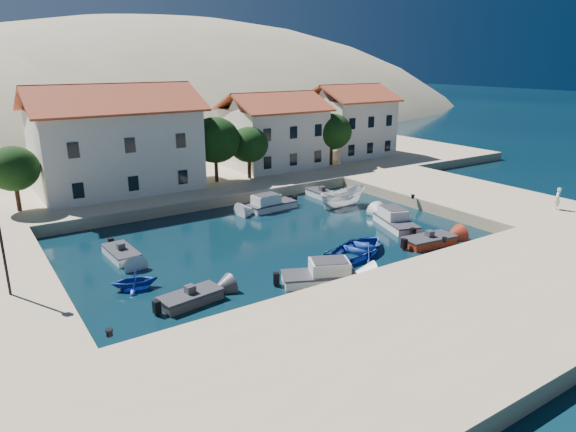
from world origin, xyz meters
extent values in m
plane|color=black|center=(0.00, 0.00, 0.00)|extent=(400.00, 400.00, 0.00)
cube|color=tan|center=(0.00, -6.00, 0.50)|extent=(52.00, 12.00, 1.00)
cube|color=tan|center=(20.50, 10.00, 0.50)|extent=(11.00, 20.00, 1.00)
cube|color=tan|center=(2.00, 38.00, 0.50)|extent=(80.00, 36.00, 1.00)
ellipsoid|color=tan|center=(-10.00, 110.00, -20.00)|extent=(198.00, 126.00, 72.00)
ellipsoid|color=tan|center=(35.00, 130.00, -25.00)|extent=(220.00, 176.00, 99.00)
cube|color=silver|center=(-6.00, 28.00, 4.75)|extent=(14.00, 9.00, 7.50)
pyramid|color=brown|center=(-6.00, 28.00, 9.60)|extent=(14.70, 9.45, 2.20)
cube|color=silver|center=(12.00, 29.00, 4.25)|extent=(10.00, 8.00, 6.50)
pyramid|color=brown|center=(12.00, 29.00, 8.40)|extent=(10.50, 8.40, 1.80)
cube|color=silver|center=(24.00, 30.00, 4.50)|extent=(9.00, 8.00, 7.00)
pyramid|color=brown|center=(24.00, 30.00, 8.90)|extent=(9.45, 8.40, 1.80)
cylinder|color=#382314|center=(-15.00, 25.00, 2.25)|extent=(0.36, 0.36, 2.50)
ellipsoid|color=black|center=(-15.00, 25.00, 4.50)|extent=(4.00, 4.00, 3.60)
cylinder|color=#382314|center=(3.00, 25.50, 2.50)|extent=(0.36, 0.36, 3.00)
ellipsoid|color=black|center=(3.00, 25.50, 5.20)|extent=(5.00, 5.00, 4.50)
cylinder|color=#382314|center=(6.50, 25.00, 2.25)|extent=(0.36, 0.36, 2.50)
ellipsoid|color=black|center=(6.50, 25.00, 4.50)|extent=(4.00, 4.00, 3.60)
cylinder|color=#382314|center=(18.00, 26.00, 2.38)|extent=(0.36, 0.36, 2.75)
ellipsoid|color=black|center=(18.00, 26.00, 4.85)|extent=(4.60, 4.60, 4.14)
cylinder|color=black|center=(-17.50, 8.00, 4.00)|extent=(0.14, 0.14, 6.00)
cylinder|color=black|center=(-14.30, 0.80, 1.15)|extent=(0.36, 0.36, 0.30)
cylinder|color=black|center=(8.00, 0.80, 1.15)|extent=(0.36, 0.36, 0.30)
cylinder|color=black|center=(14.70, 10.00, 1.15)|extent=(0.36, 0.36, 0.30)
cube|color=#37363C|center=(-9.22, 3.70, 0.25)|extent=(3.56, 1.97, 0.90)
cube|color=#37363C|center=(-9.22, 3.70, 0.58)|extent=(3.65, 2.01, 0.10)
cube|color=#37363C|center=(-9.22, 3.70, 0.80)|extent=(0.57, 0.57, 0.50)
cube|color=silver|center=(-1.71, 1.94, 0.25)|extent=(4.70, 3.49, 0.90)
cube|color=#37363C|center=(-1.71, 1.94, 0.58)|extent=(4.81, 3.57, 0.10)
cube|color=silver|center=(-1.71, 1.94, 0.95)|extent=(2.74, 2.39, 0.90)
imported|color=#1B3797|center=(3.52, 4.28, 0.00)|extent=(6.16, 5.18, 1.09)
cube|color=maroon|center=(8.90, 2.87, 0.25)|extent=(4.00, 2.11, 0.90)
cube|color=#37363C|center=(8.90, 2.87, 0.58)|extent=(4.09, 2.16, 0.10)
cube|color=#37363C|center=(8.90, 2.87, 0.80)|extent=(0.55, 0.55, 0.50)
cube|color=silver|center=(9.79, 7.11, 0.25)|extent=(3.19, 4.95, 0.90)
cube|color=#37363C|center=(9.79, 7.11, 0.58)|extent=(3.26, 5.07, 0.10)
cube|color=silver|center=(9.79, 7.11, 0.95)|extent=(2.26, 2.81, 0.90)
imported|color=silver|center=(10.01, 14.05, 0.00)|extent=(5.03, 2.02, 1.92)
cube|color=silver|center=(10.50, 17.81, 0.25)|extent=(1.61, 3.41, 0.90)
cube|color=#37363C|center=(10.50, 17.81, 0.58)|extent=(1.64, 3.49, 0.10)
cube|color=#37363C|center=(10.50, 17.81, 0.80)|extent=(0.50, 0.50, 0.50)
imported|color=#1B3797|center=(-11.20, 7.24, 0.00)|extent=(3.08, 2.82, 1.37)
cube|color=silver|center=(-10.43, 12.57, 0.25)|extent=(1.73, 3.60, 0.90)
cube|color=#37363C|center=(-10.43, 12.57, 0.58)|extent=(1.77, 3.68, 0.10)
cube|color=#37363C|center=(-10.43, 12.57, 0.80)|extent=(0.52, 0.52, 0.50)
cube|color=silver|center=(4.21, 16.91, 0.25)|extent=(4.43, 2.12, 0.90)
cube|color=#37363C|center=(4.21, 16.91, 0.58)|extent=(4.54, 2.16, 0.10)
cube|color=silver|center=(4.21, 16.91, 0.95)|extent=(2.39, 1.71, 0.90)
imported|color=silver|center=(21.92, 1.02, 1.92)|extent=(0.80, 0.73, 1.84)
camera|label=1|loc=(-18.87, -20.61, 12.91)|focal=32.00mm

